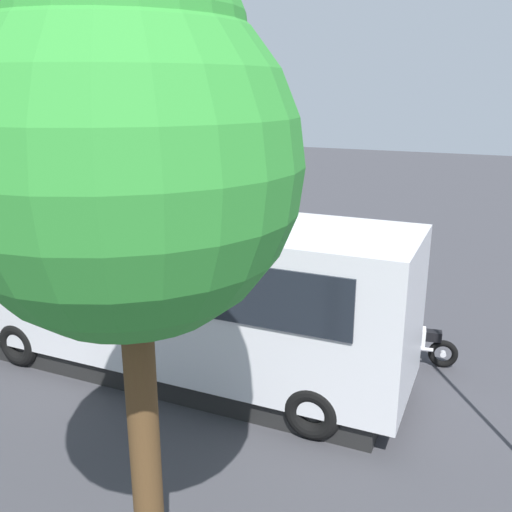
{
  "coord_description": "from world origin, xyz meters",
  "views": [
    {
      "loc": [
        -6.74,
        12.92,
        5.58
      ],
      "look_at": [
        -0.64,
        -0.71,
        1.1
      ],
      "focal_mm": 39.48,
      "sensor_mm": 36.0,
      "label": 1
    }
  ],
  "objects_px": {
    "spectator_left": "(286,285)",
    "parked_motorcycle_silver": "(408,342)",
    "spectator_centre": "(225,279)",
    "traffic_cone": "(328,262)",
    "spectator_right": "(194,270)",
    "tour_bus": "(178,296)",
    "stunt_motorcycle": "(242,235)",
    "tree_left": "(124,139)",
    "spectator_far_left": "(331,292)"
  },
  "relations": [
    {
      "from": "tour_bus",
      "to": "traffic_cone",
      "type": "distance_m",
      "value": 7.64
    },
    {
      "from": "spectator_right",
      "to": "stunt_motorcycle",
      "type": "distance_m",
      "value": 4.09
    },
    {
      "from": "tour_bus",
      "to": "tree_left",
      "type": "distance_m",
      "value": 6.45
    },
    {
      "from": "spectator_far_left",
      "to": "parked_motorcycle_silver",
      "type": "height_order",
      "value": "spectator_far_left"
    },
    {
      "from": "spectator_far_left",
      "to": "spectator_right",
      "type": "bearing_deg",
      "value": -0.58
    },
    {
      "from": "parked_motorcycle_silver",
      "to": "traffic_cone",
      "type": "relative_size",
      "value": 3.25
    },
    {
      "from": "spectator_centre",
      "to": "traffic_cone",
      "type": "relative_size",
      "value": 2.76
    },
    {
      "from": "spectator_left",
      "to": "spectator_right",
      "type": "distance_m",
      "value": 2.5
    },
    {
      "from": "spectator_right",
      "to": "parked_motorcycle_silver",
      "type": "bearing_deg",
      "value": 171.59
    },
    {
      "from": "parked_motorcycle_silver",
      "to": "traffic_cone",
      "type": "distance_m",
      "value": 6.22
    },
    {
      "from": "stunt_motorcycle",
      "to": "tree_left",
      "type": "relative_size",
      "value": 0.29
    },
    {
      "from": "parked_motorcycle_silver",
      "to": "traffic_cone",
      "type": "height_order",
      "value": "parked_motorcycle_silver"
    },
    {
      "from": "tour_bus",
      "to": "spectator_left",
      "type": "relative_size",
      "value": 5.39
    },
    {
      "from": "spectator_left",
      "to": "spectator_right",
      "type": "relative_size",
      "value": 0.95
    },
    {
      "from": "spectator_left",
      "to": "tree_left",
      "type": "relative_size",
      "value": 0.24
    },
    {
      "from": "tour_bus",
      "to": "tree_left",
      "type": "relative_size",
      "value": 1.3
    },
    {
      "from": "spectator_left",
      "to": "spectator_centre",
      "type": "height_order",
      "value": "spectator_centre"
    },
    {
      "from": "spectator_left",
      "to": "spectator_centre",
      "type": "xyz_separation_m",
      "value": [
        1.47,
        0.3,
        0.04
      ]
    },
    {
      "from": "tour_bus",
      "to": "spectator_right",
      "type": "relative_size",
      "value": 5.14
    },
    {
      "from": "spectator_left",
      "to": "spectator_right",
      "type": "bearing_deg",
      "value": 1.3
    },
    {
      "from": "spectator_far_left",
      "to": "spectator_centre",
      "type": "distance_m",
      "value": 2.65
    },
    {
      "from": "parked_motorcycle_silver",
      "to": "stunt_motorcycle",
      "type": "relative_size",
      "value": 1.0
    },
    {
      "from": "parked_motorcycle_silver",
      "to": "tree_left",
      "type": "relative_size",
      "value": 0.29
    },
    {
      "from": "parked_motorcycle_silver",
      "to": "spectator_centre",
      "type": "bearing_deg",
      "value": -7.22
    },
    {
      "from": "traffic_cone",
      "to": "stunt_motorcycle",
      "type": "bearing_deg",
      "value": 7.36
    },
    {
      "from": "spectator_left",
      "to": "stunt_motorcycle",
      "type": "height_order",
      "value": "spectator_left"
    },
    {
      "from": "tour_bus",
      "to": "spectator_right",
      "type": "bearing_deg",
      "value": -65.0
    },
    {
      "from": "spectator_left",
      "to": "tour_bus",
      "type": "bearing_deg",
      "value": 71.08
    },
    {
      "from": "tour_bus",
      "to": "spectator_centre",
      "type": "relative_size",
      "value": 5.23
    },
    {
      "from": "spectator_left",
      "to": "tree_left",
      "type": "distance_m",
      "value": 9.05
    },
    {
      "from": "spectator_centre",
      "to": "traffic_cone",
      "type": "bearing_deg",
      "value": -104.71
    },
    {
      "from": "spectator_far_left",
      "to": "tree_left",
      "type": "bearing_deg",
      "value": 92.37
    },
    {
      "from": "tour_bus",
      "to": "spectator_left",
      "type": "xyz_separation_m",
      "value": [
        -1.07,
        -3.12,
        -0.64
      ]
    },
    {
      "from": "spectator_left",
      "to": "parked_motorcycle_silver",
      "type": "distance_m",
      "value": 3.26
    },
    {
      "from": "parked_motorcycle_silver",
      "to": "tree_left",
      "type": "height_order",
      "value": "tree_left"
    },
    {
      "from": "spectator_right",
      "to": "traffic_cone",
      "type": "distance_m",
      "value": 5.01
    },
    {
      "from": "spectator_far_left",
      "to": "tour_bus",
      "type": "bearing_deg",
      "value": 53.54
    },
    {
      "from": "spectator_centre",
      "to": "spectator_left",
      "type": "bearing_deg",
      "value": -168.3
    },
    {
      "from": "spectator_far_left",
      "to": "spectator_left",
      "type": "relative_size",
      "value": 1.03
    },
    {
      "from": "stunt_motorcycle",
      "to": "tree_left",
      "type": "distance_m",
      "value": 13.4
    },
    {
      "from": "tree_left",
      "to": "spectator_right",
      "type": "bearing_deg",
      "value": -63.02
    },
    {
      "from": "stunt_motorcycle",
      "to": "traffic_cone",
      "type": "distance_m",
      "value": 2.94
    },
    {
      "from": "tour_bus",
      "to": "parked_motorcycle_silver",
      "type": "bearing_deg",
      "value": -151.73
    },
    {
      "from": "tour_bus",
      "to": "parked_motorcycle_silver",
      "type": "height_order",
      "value": "tour_bus"
    },
    {
      "from": "stunt_motorcycle",
      "to": "spectator_left",
      "type": "bearing_deg",
      "value": 127.66
    },
    {
      "from": "spectator_far_left",
      "to": "traffic_cone",
      "type": "xyz_separation_m",
      "value": [
        1.42,
        -4.45,
        -0.73
      ]
    },
    {
      "from": "spectator_far_left",
      "to": "stunt_motorcycle",
      "type": "distance_m",
      "value": 5.89
    },
    {
      "from": "tour_bus",
      "to": "traffic_cone",
      "type": "xyz_separation_m",
      "value": [
        -0.82,
        -7.48,
        -1.34
      ]
    },
    {
      "from": "spectator_far_left",
      "to": "spectator_right",
      "type": "height_order",
      "value": "spectator_right"
    },
    {
      "from": "spectator_left",
      "to": "stunt_motorcycle",
      "type": "bearing_deg",
      "value": -52.34
    }
  ]
}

